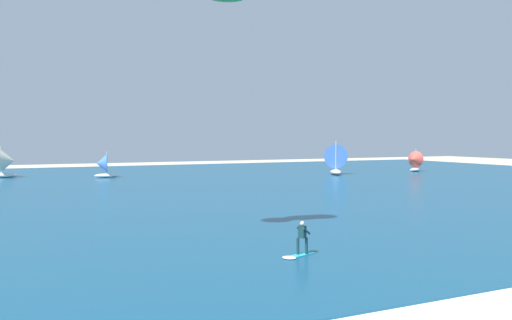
{
  "coord_description": "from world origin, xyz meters",
  "views": [
    {
      "loc": [
        -9.85,
        -7.54,
        5.85
      ],
      "look_at": [
        0.67,
        15.58,
        4.7
      ],
      "focal_mm": 35.19,
      "sensor_mm": 36.0,
      "label": 1
    }
  ],
  "objects_px": {
    "sailboat_far_right": "(7,163)",
    "sailboat_mid_right": "(335,159)",
    "sailboat_center_horizon": "(103,166)",
    "kitesurfer": "(300,243)",
    "sailboat_far_left": "(414,161)"
  },
  "relations": [
    {
      "from": "sailboat_far_right",
      "to": "sailboat_mid_right",
      "type": "bearing_deg",
      "value": -16.69
    },
    {
      "from": "sailboat_far_right",
      "to": "sailboat_center_horizon",
      "type": "bearing_deg",
      "value": -24.93
    },
    {
      "from": "kitesurfer",
      "to": "sailboat_far_left",
      "type": "distance_m",
      "value": 64.82
    },
    {
      "from": "sailboat_far_left",
      "to": "sailboat_mid_right",
      "type": "height_order",
      "value": "sailboat_mid_right"
    },
    {
      "from": "sailboat_center_horizon",
      "to": "sailboat_far_right",
      "type": "bearing_deg",
      "value": 155.07
    },
    {
      "from": "kitesurfer",
      "to": "sailboat_mid_right",
      "type": "distance_m",
      "value": 54.75
    },
    {
      "from": "sailboat_center_horizon",
      "to": "sailboat_mid_right",
      "type": "distance_m",
      "value": 34.79
    },
    {
      "from": "sailboat_center_horizon",
      "to": "kitesurfer",
      "type": "bearing_deg",
      "value": -87.49
    },
    {
      "from": "sailboat_far_left",
      "to": "sailboat_center_horizon",
      "type": "distance_m",
      "value": 50.16
    },
    {
      "from": "sailboat_mid_right",
      "to": "sailboat_center_horizon",
      "type": "bearing_deg",
      "value": 166.54
    },
    {
      "from": "sailboat_far_right",
      "to": "kitesurfer",
      "type": "bearing_deg",
      "value": -75.89
    },
    {
      "from": "sailboat_far_right",
      "to": "sailboat_mid_right",
      "type": "relative_size",
      "value": 0.86
    },
    {
      "from": "sailboat_mid_right",
      "to": "sailboat_far_left",
      "type": "bearing_deg",
      "value": -0.97
    },
    {
      "from": "sailboat_far_right",
      "to": "sailboat_center_horizon",
      "type": "relative_size",
      "value": 1.19
    },
    {
      "from": "sailboat_mid_right",
      "to": "sailboat_far_right",
      "type": "bearing_deg",
      "value": 163.31
    }
  ]
}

